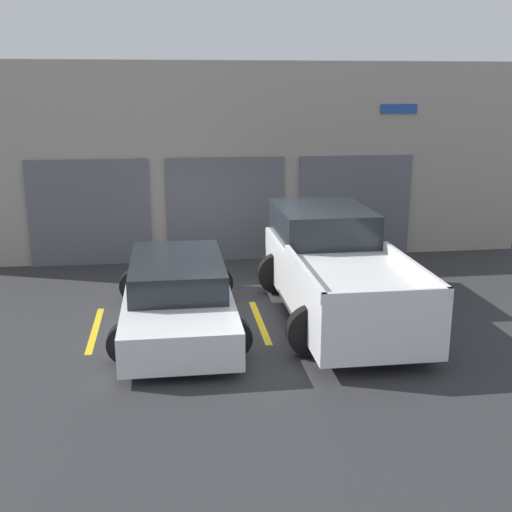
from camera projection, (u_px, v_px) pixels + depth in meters
The scene contains 7 objects.
ground_plane at pixel (250, 297), 12.95m from camera, with size 28.00×28.00×0.00m, color #2D2D30.
shophouse_building at pixel (232, 164), 15.50m from camera, with size 14.58×0.68×4.70m.
pickup_truck at pixel (336, 269), 11.84m from camera, with size 2.53×5.18×1.81m.
sedan_white at pixel (178, 294), 11.29m from camera, with size 2.24×4.75×1.21m.
parking_stripe_far_left at pixel (95, 330), 11.21m from camera, with size 0.12×2.20×0.01m, color gold.
parking_stripe_left at pixel (260, 321), 11.60m from camera, with size 0.12×2.20×0.01m, color gold.
parking_stripe_centre at pixel (414, 314), 11.98m from camera, with size 0.12×2.20×0.01m, color gold.
Camera 1 is at (-1.56, -12.20, 4.14)m, focal length 45.00 mm.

